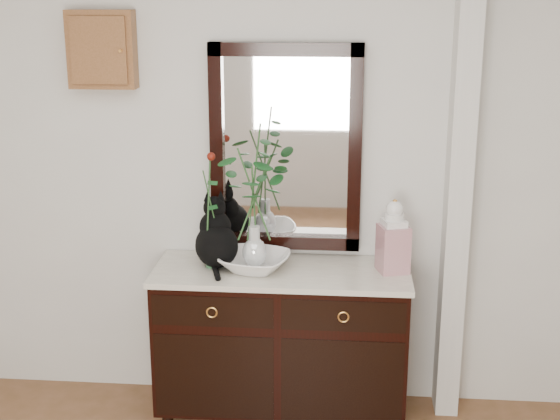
# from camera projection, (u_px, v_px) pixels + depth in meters

# --- Properties ---
(wall_back) EXTENTS (3.60, 0.04, 2.70)m
(wall_back) POSITION_uv_depth(u_px,v_px,m) (267.00, 165.00, 4.15)
(wall_back) COLOR silver
(wall_back) RESTS_ON ground
(pilaster) EXTENTS (0.12, 0.20, 2.70)m
(pilaster) POSITION_uv_depth(u_px,v_px,m) (459.00, 172.00, 3.99)
(pilaster) COLOR silver
(pilaster) RESTS_ON ground
(sideboard) EXTENTS (1.33, 0.52, 0.82)m
(sideboard) POSITION_uv_depth(u_px,v_px,m) (282.00, 336.00, 4.14)
(sideboard) COLOR black
(sideboard) RESTS_ON ground
(wall_mirror) EXTENTS (0.80, 0.06, 1.10)m
(wall_mirror) POSITION_uv_depth(u_px,v_px,m) (286.00, 149.00, 4.10)
(wall_mirror) COLOR black
(wall_mirror) RESTS_ON wall_back
(key_cabinet) EXTENTS (0.35, 0.10, 0.40)m
(key_cabinet) POSITION_uv_depth(u_px,v_px,m) (102.00, 50.00, 4.02)
(key_cabinet) COLOR brown
(key_cabinet) RESTS_ON wall_back
(cat) EXTENTS (0.33, 0.37, 0.37)m
(cat) POSITION_uv_depth(u_px,v_px,m) (216.00, 232.00, 4.05)
(cat) COLOR black
(cat) RESTS_ON sideboard
(lotus_bowl) EXTENTS (0.42, 0.42, 0.09)m
(lotus_bowl) POSITION_uv_depth(u_px,v_px,m) (255.00, 262.00, 4.02)
(lotus_bowl) COLOR white
(lotus_bowl) RESTS_ON sideboard
(vase_branches) EXTENTS (0.44, 0.44, 0.76)m
(vase_branches) POSITION_uv_depth(u_px,v_px,m) (254.00, 195.00, 3.92)
(vase_branches) COLOR silver
(vase_branches) RESTS_ON lotus_bowl
(bud_vase_rose) EXTENTS (0.10, 0.10, 0.62)m
(bud_vase_rose) POSITION_uv_depth(u_px,v_px,m) (209.00, 210.00, 3.99)
(bud_vase_rose) COLOR #2F653C
(bud_vase_rose) RESTS_ON sideboard
(ginger_jar) EXTENTS (0.18, 0.18, 0.39)m
(ginger_jar) POSITION_uv_depth(u_px,v_px,m) (394.00, 235.00, 3.96)
(ginger_jar) COLOR silver
(ginger_jar) RESTS_ON sideboard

